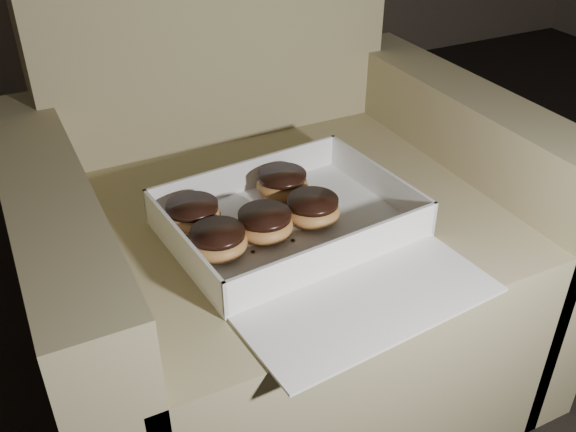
# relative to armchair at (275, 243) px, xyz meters

# --- Properties ---
(armchair) EXTENTS (0.93, 0.78, 0.97)m
(armchair) POSITION_rel_armchair_xyz_m (0.00, 0.00, 0.00)
(armchair) COLOR #91855C
(armchair) RESTS_ON floor
(bakery_box) EXTENTS (0.43, 0.50, 0.07)m
(bakery_box) POSITION_rel_armchair_xyz_m (-0.03, -0.18, 0.14)
(bakery_box) COLOR white
(bakery_box) RESTS_ON armchair
(donut_a) EXTENTS (0.09, 0.09, 0.05)m
(donut_a) POSITION_rel_armchair_xyz_m (-0.00, -0.05, 0.16)
(donut_a) COLOR #C28943
(donut_a) RESTS_ON bakery_box
(donut_b) EXTENTS (0.09, 0.09, 0.05)m
(donut_b) POSITION_rel_armchair_xyz_m (-0.17, -0.16, 0.16)
(donut_b) COLOR #C28943
(donut_b) RESTS_ON bakery_box
(donut_c) EXTENTS (0.09, 0.09, 0.05)m
(donut_c) POSITION_rel_armchair_xyz_m (-0.09, -0.15, 0.16)
(donut_c) COLOR #C28943
(donut_c) RESTS_ON bakery_box
(donut_d) EXTENTS (0.09, 0.09, 0.05)m
(donut_d) POSITION_rel_armchair_xyz_m (0.00, -0.15, 0.16)
(donut_d) COLOR #C28943
(donut_d) RESTS_ON bakery_box
(donut_e) EXTENTS (0.09, 0.09, 0.05)m
(donut_e) POSITION_rel_armchair_xyz_m (-0.18, -0.07, 0.16)
(donut_e) COLOR #C28943
(donut_e) RESTS_ON bakery_box
(crumb_a) EXTENTS (0.01, 0.01, 0.00)m
(crumb_a) POSITION_rel_armchair_xyz_m (-0.05, -0.18, 0.14)
(crumb_a) COLOR black
(crumb_a) RESTS_ON bakery_box
(crumb_b) EXTENTS (0.01, 0.01, 0.00)m
(crumb_b) POSITION_rel_armchair_xyz_m (-0.12, -0.18, 0.14)
(crumb_b) COLOR black
(crumb_b) RESTS_ON bakery_box
(crumb_c) EXTENTS (0.01, 0.01, 0.00)m
(crumb_c) POSITION_rel_armchair_xyz_m (-0.09, -0.24, 0.14)
(crumb_c) COLOR black
(crumb_c) RESTS_ON bakery_box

